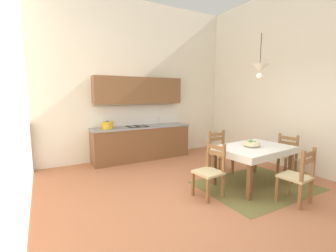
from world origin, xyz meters
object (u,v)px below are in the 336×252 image
dining_chair_tv_side (210,171)px  dining_chair_kitchen_side (220,153)px  pendant_lamp (260,69)px  dining_table (253,153)px  dining_chair_camera_side (298,177)px  kitchen_cabinetry (141,128)px  fruit_bowl (252,144)px  dining_chair_window_side (290,156)px

dining_chair_tv_side → dining_chair_kitchen_side: bearing=40.9°
dining_chair_tv_side → pendant_lamp: size_ratio=1.16×
dining_table → dining_chair_camera_side: (-0.01, -0.90, -0.19)m
dining_table → dining_chair_kitchen_side: 0.88m
kitchen_cabinetry → dining_table: (1.19, -2.75, -0.22)m
dining_chair_kitchen_side → dining_table: bearing=-85.7°
dining_chair_camera_side → pendant_lamp: pendant_lamp is taller
dining_chair_tv_side → dining_table: bearing=0.3°
dining_chair_camera_side → fruit_bowl: dining_chair_camera_side is taller
dining_chair_tv_side → pendant_lamp: bearing=-2.3°
dining_chair_tv_side → fruit_bowl: bearing=1.7°
dining_table → pendant_lamp: bearing=-93.3°
kitchen_cabinetry → pendant_lamp: pendant_lamp is taller
fruit_bowl → pendant_lamp: (0.02, -0.07, 1.40)m
dining_chair_window_side → pendant_lamp: pendant_lamp is taller
dining_chair_window_side → dining_chair_tv_side: size_ratio=1.00×
dining_chair_kitchen_side → fruit_bowl: (0.04, -0.83, 0.37)m
dining_chair_kitchen_side → dining_chair_tv_side: 1.32m
dining_table → dining_chair_window_side: size_ratio=1.65×
dining_chair_camera_side → dining_chair_window_side: same height
dining_chair_window_side → pendant_lamp: size_ratio=1.16×
dining_chair_kitchen_side → pendant_lamp: pendant_lamp is taller
kitchen_cabinetry → fruit_bowl: kitchen_cabinetry is taller
dining_table → dining_chair_tv_side: bearing=-179.7°
dining_chair_kitchen_side → dining_chair_window_side: bearing=-38.9°
dining_chair_tv_side → pendant_lamp: pendant_lamp is taller
fruit_bowl → pendant_lamp: 1.40m
dining_chair_camera_side → dining_chair_tv_side: size_ratio=1.00×
dining_chair_camera_side → dining_table: bearing=89.4°
kitchen_cabinetry → fruit_bowl: bearing=-66.8°
dining_chair_window_side → dining_chair_camera_side: bearing=-142.5°
dining_table → fruit_bowl: 0.18m
dining_chair_kitchen_side → dining_chair_window_side: (1.14, -0.92, 0.00)m
dining_chair_window_side → fruit_bowl: bearing=175.5°
dining_table → dining_chair_tv_side: (-1.06, -0.00, -0.19)m
dining_chair_window_side → pendant_lamp: 2.07m
dining_table → pendant_lamp: (-0.00, -0.05, 1.57)m
dining_chair_kitchen_side → pendant_lamp: bearing=-86.1°
kitchen_cabinetry → dining_chair_window_side: size_ratio=2.85×
kitchen_cabinetry → pendant_lamp: (1.19, -2.80, 1.35)m
dining_chair_window_side → dining_chair_tv_side: 2.14m
kitchen_cabinetry → dining_table: bearing=-66.5°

